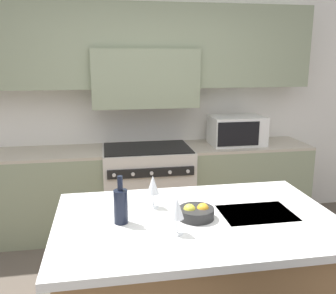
{
  "coord_description": "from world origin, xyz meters",
  "views": [
    {
      "loc": [
        -0.45,
        -1.92,
        1.86
      ],
      "look_at": [
        0.04,
        0.87,
        1.18
      ],
      "focal_mm": 40.0,
      "sensor_mm": 36.0,
      "label": 1
    }
  ],
  "objects_px": {
    "range_stove": "(148,189)",
    "wine_glass_near": "(177,209)",
    "fruit_bowl": "(196,212)",
    "microwave": "(237,130)",
    "wine_glass_far": "(153,186)",
    "wine_bottle": "(121,205)"
  },
  "relations": [
    {
      "from": "fruit_bowl",
      "to": "wine_glass_near",
      "type": "bearing_deg",
      "value": -130.44
    },
    {
      "from": "wine_bottle",
      "to": "fruit_bowl",
      "type": "relative_size",
      "value": 1.32
    },
    {
      "from": "range_stove",
      "to": "wine_glass_near",
      "type": "xyz_separation_m",
      "value": [
        -0.08,
        -2.03,
        0.61
      ]
    },
    {
      "from": "microwave",
      "to": "fruit_bowl",
      "type": "height_order",
      "value": "microwave"
    },
    {
      "from": "wine_bottle",
      "to": "fruit_bowl",
      "type": "height_order",
      "value": "wine_bottle"
    },
    {
      "from": "range_stove",
      "to": "wine_bottle",
      "type": "xyz_separation_m",
      "value": [
        -0.37,
        -1.84,
        0.58
      ]
    },
    {
      "from": "range_stove",
      "to": "fruit_bowl",
      "type": "xyz_separation_m",
      "value": [
        0.07,
        -1.85,
        0.51
      ]
    },
    {
      "from": "microwave",
      "to": "wine_glass_near",
      "type": "bearing_deg",
      "value": -117.9
    },
    {
      "from": "range_stove",
      "to": "microwave",
      "type": "height_order",
      "value": "microwave"
    },
    {
      "from": "range_stove",
      "to": "wine_glass_near",
      "type": "distance_m",
      "value": 2.12
    },
    {
      "from": "wine_glass_near",
      "to": "wine_glass_far",
      "type": "height_order",
      "value": "same"
    },
    {
      "from": "range_stove",
      "to": "wine_bottle",
      "type": "relative_size",
      "value": 3.34
    },
    {
      "from": "microwave",
      "to": "range_stove",
      "type": "bearing_deg",
      "value": -178.94
    },
    {
      "from": "range_stove",
      "to": "wine_bottle",
      "type": "height_order",
      "value": "wine_bottle"
    },
    {
      "from": "wine_bottle",
      "to": "wine_glass_near",
      "type": "relative_size",
      "value": 1.34
    },
    {
      "from": "microwave",
      "to": "wine_glass_far",
      "type": "bearing_deg",
      "value": -124.96
    },
    {
      "from": "wine_glass_near",
      "to": "range_stove",
      "type": "bearing_deg",
      "value": 87.7
    },
    {
      "from": "microwave",
      "to": "wine_glass_far",
      "type": "relative_size",
      "value": 2.77
    },
    {
      "from": "wine_glass_near",
      "to": "wine_bottle",
      "type": "bearing_deg",
      "value": 146.44
    },
    {
      "from": "range_stove",
      "to": "wine_bottle",
      "type": "bearing_deg",
      "value": -101.36
    },
    {
      "from": "wine_glass_far",
      "to": "range_stove",
      "type": "bearing_deg",
      "value": 84.53
    },
    {
      "from": "microwave",
      "to": "wine_bottle",
      "type": "height_order",
      "value": "microwave"
    }
  ]
}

